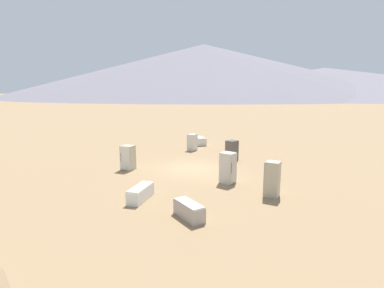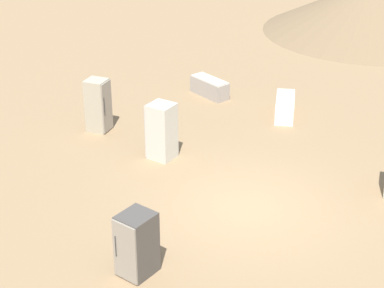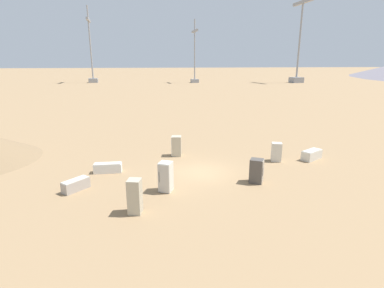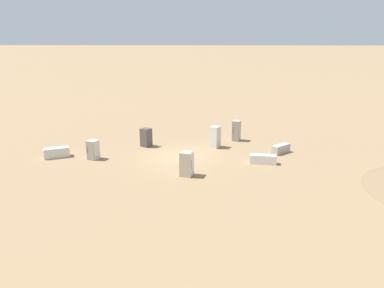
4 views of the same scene
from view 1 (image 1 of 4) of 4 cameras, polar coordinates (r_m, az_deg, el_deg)
The scene contains 11 objects.
ground_plane at distance 19.93m, azimuth 0.06°, elevation -4.67°, with size 1000.00×1000.00×0.00m, color #937551.
mountain_ridge_0 at distance 291.55m, azimuth 23.78°, elevation 10.70°, with size 310.81×310.81×24.96m.
mountain_ridge_1 at distance 283.53m, azimuth 2.25°, elevation 13.78°, with size 339.17×339.17×46.85m.
discarded_fridge_0 at distance 16.79m, azimuth 6.85°, elevation -4.52°, with size 0.98×0.95×1.72m.
discarded_fridge_1 at distance 15.08m, azimuth 15.02°, elevation -6.47°, with size 0.84×0.79×1.74m.
discarded_fridge_2 at distance 28.59m, azimuth 1.53°, elevation 0.59°, with size 1.46×1.93×0.73m.
discarded_fridge_3 at distance 12.34m, azimuth -0.58°, elevation -12.53°, with size 1.49×1.54×0.66m.
discarded_fridge_4 at distance 22.26m, azimuth 7.61°, elevation -1.23°, with size 0.99×1.03×1.49m.
discarded_fridge_5 at distance 19.97m, azimuth -12.12°, elevation -2.54°, with size 0.92×0.91×1.58m.
discarded_fridge_6 at distance 25.81m, azimuth 0.05°, elevation 0.32°, with size 0.87×0.90×1.40m.
discarded_fridge_7 at distance 14.52m, azimuth -9.76°, elevation -9.18°, with size 0.79×1.87×0.64m.
Camera 1 is at (3.40, -18.97, 5.07)m, focal length 28.00 mm.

